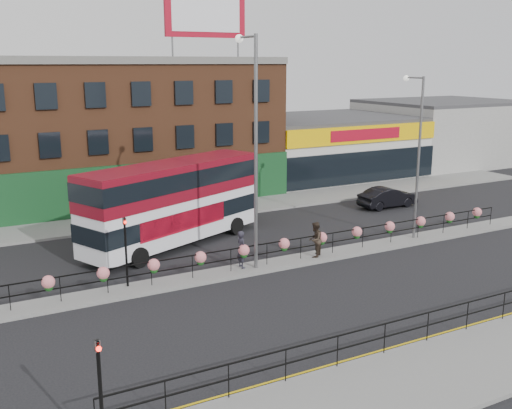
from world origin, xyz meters
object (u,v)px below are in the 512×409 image
double_decker_bus (175,195)px  car (388,197)px  lamp_column_west (253,133)px  pedestrian_a (242,249)px  pedestrian_b (315,240)px  lamp_column_east (417,144)px

double_decker_bus → car: bearing=4.7°
lamp_column_west → car: bearing=25.6°
double_decker_bus → pedestrian_a: 5.95m
pedestrian_a → pedestrian_b: pedestrian_a is taller
pedestrian_b → lamp_column_east: lamp_column_east is taller
pedestrian_b → lamp_column_west: (-3.51, 0.23, 5.69)m
pedestrian_a → lamp_column_east: (11.09, 0.12, 4.49)m
pedestrian_a → lamp_column_east: 11.97m
pedestrian_b → double_decker_bus: bearing=-87.4°
lamp_column_west → lamp_column_east: size_ratio=1.22×
lamp_column_west → lamp_column_east: lamp_column_west is taller
pedestrian_a → pedestrian_b: 4.12m
pedestrian_a → double_decker_bus: bearing=14.5°
car → pedestrian_b: bearing=122.8°
lamp_column_west → lamp_column_east: 10.56m
pedestrian_a → pedestrian_b: size_ratio=1.01×
double_decker_bus → lamp_column_west: 7.08m
car → lamp_column_east: 9.24m
double_decker_bus → lamp_column_east: lamp_column_east is taller
car → lamp_column_east: size_ratio=0.48×
car → pedestrian_a: (-15.10, -6.88, 0.37)m
lamp_column_east → car: bearing=59.3°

